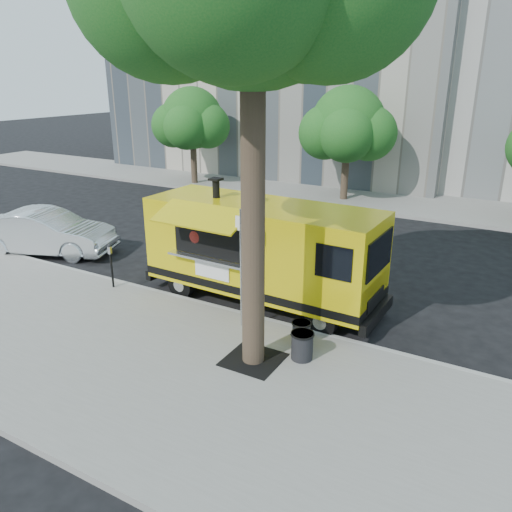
# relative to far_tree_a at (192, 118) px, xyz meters

# --- Properties ---
(ground) EXTENTS (120.00, 120.00, 0.00)m
(ground) POSITION_rel_far_tree_a_xyz_m (10.00, -12.30, -3.78)
(ground) COLOR black
(ground) RESTS_ON ground
(sidewalk) EXTENTS (60.00, 6.00, 0.15)m
(sidewalk) POSITION_rel_far_tree_a_xyz_m (10.00, -16.30, -3.70)
(sidewalk) COLOR gray
(sidewalk) RESTS_ON ground
(curb) EXTENTS (60.00, 0.14, 0.16)m
(curb) POSITION_rel_far_tree_a_xyz_m (10.00, -13.23, -3.70)
(curb) COLOR #999993
(curb) RESTS_ON ground
(far_sidewalk) EXTENTS (60.00, 5.00, 0.15)m
(far_sidewalk) POSITION_rel_far_tree_a_xyz_m (10.00, 1.20, -3.70)
(far_sidewalk) COLOR gray
(far_sidewalk) RESTS_ON ground
(tree_well) EXTENTS (1.20, 1.20, 0.02)m
(tree_well) POSITION_rel_far_tree_a_xyz_m (12.60, -15.10, -3.62)
(tree_well) COLOR black
(tree_well) RESTS_ON sidewalk
(far_tree_a) EXTENTS (3.42, 3.42, 5.36)m
(far_tree_a) POSITION_rel_far_tree_a_xyz_m (0.00, 0.00, 0.00)
(far_tree_a) COLOR #33261C
(far_tree_a) RESTS_ON far_sidewalk
(far_tree_b) EXTENTS (3.60, 3.60, 5.50)m
(far_tree_b) POSITION_rel_far_tree_a_xyz_m (9.00, 0.40, 0.06)
(far_tree_b) COLOR #33261C
(far_tree_b) RESTS_ON far_sidewalk
(sign_post) EXTENTS (0.28, 0.06, 3.00)m
(sign_post) POSITION_rel_far_tree_a_xyz_m (11.55, -13.85, -1.93)
(sign_post) COLOR silver
(sign_post) RESTS_ON sidewalk
(parking_meter) EXTENTS (0.11, 0.11, 1.33)m
(parking_meter) POSITION_rel_far_tree_a_xyz_m (7.00, -13.65, -2.79)
(parking_meter) COLOR black
(parking_meter) RESTS_ON sidewalk
(food_truck) EXTENTS (6.86, 3.23, 3.36)m
(food_truck) POSITION_rel_far_tree_a_xyz_m (11.13, -12.13, -2.20)
(food_truck) COLOR #D8C00B
(food_truck) RESTS_ON ground
(sedan) EXTENTS (5.09, 3.16, 1.58)m
(sedan) POSITION_rel_far_tree_a_xyz_m (2.50, -12.30, -2.98)
(sedan) COLOR silver
(sedan) RESTS_ON ground
(trash_bin_left) EXTENTS (0.46, 0.46, 0.55)m
(trash_bin_left) POSITION_rel_far_tree_a_xyz_m (13.21, -13.94, -3.33)
(trash_bin_left) COLOR #232326
(trash_bin_left) RESTS_ON sidewalk
(trash_bin_right) EXTENTS (0.52, 0.52, 0.63)m
(trash_bin_right) POSITION_rel_far_tree_a_xyz_m (13.50, -14.52, -3.29)
(trash_bin_right) COLOR black
(trash_bin_right) RESTS_ON sidewalk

